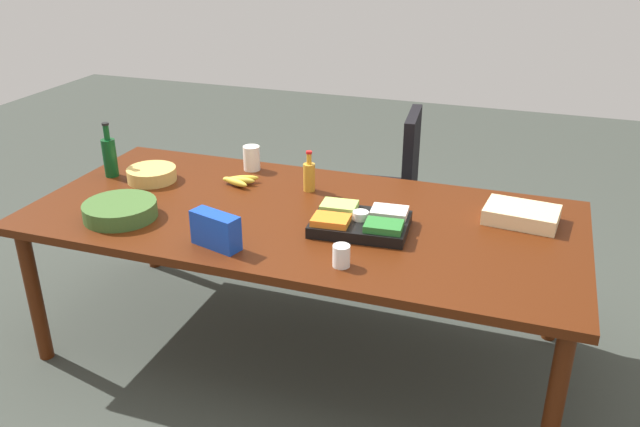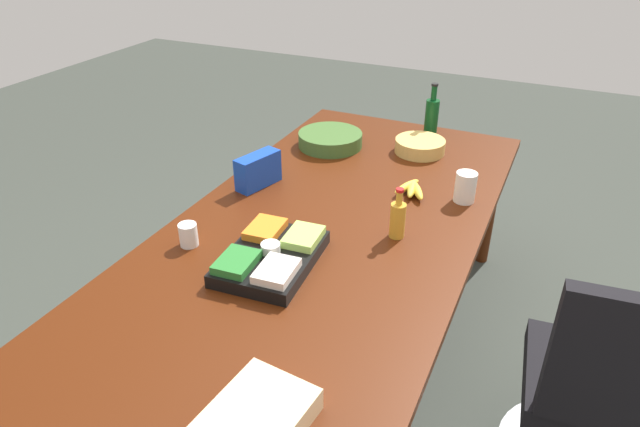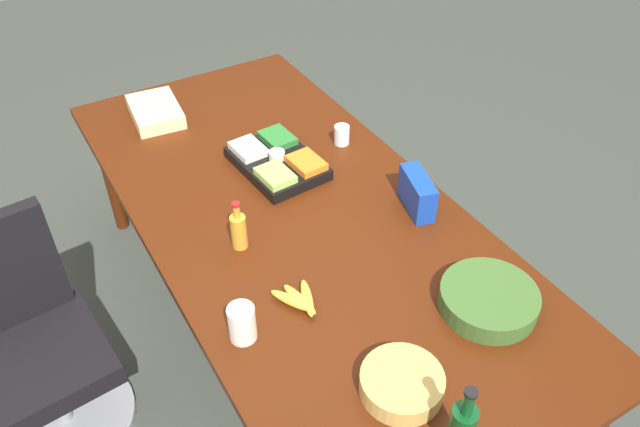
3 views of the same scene
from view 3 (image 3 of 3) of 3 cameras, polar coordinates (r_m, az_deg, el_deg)
name	(u,v)px [view 3 (image 3 of 3)]	position (r m, az deg, el deg)	size (l,w,h in m)	color
ground_plane	(301,331)	(3.08, -1.73, -10.57)	(10.00, 10.00, 0.00)	#393E37
conference_table	(298,223)	(2.58, -2.03, -0.85)	(2.55, 1.18, 0.75)	#471A07
office_chair	(39,361)	(2.74, -23.99, -12.06)	(0.56, 0.56, 0.96)	gray
veggie_tray	(277,161)	(2.76, -3.88, 4.74)	(0.44, 0.33, 0.09)	black
dressing_bottle	(239,230)	(2.36, -7.34, -1.49)	(0.07, 0.07, 0.21)	gold
banana_bunch	(299,299)	(2.17, -1.87, -7.74)	(0.19, 0.15, 0.04)	yellow
sheet_cake	(155,112)	(3.20, -14.62, 8.89)	(0.32, 0.22, 0.07)	beige
chip_bag_blue	(417,193)	(2.54, 8.75, 1.85)	(0.22, 0.08, 0.15)	#1540B3
salad_bowl	(489,300)	(2.23, 14.96, -7.51)	(0.33, 0.33, 0.07)	#3B6029
mayo_jar	(242,323)	(2.06, -7.05, -9.78)	(0.09, 0.09, 0.13)	white
chip_bowl	(402,384)	(1.96, 7.38, -14.97)	(0.25, 0.25, 0.07)	tan
paper_cup	(342,135)	(2.91, 1.97, 7.10)	(0.07, 0.07, 0.09)	white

